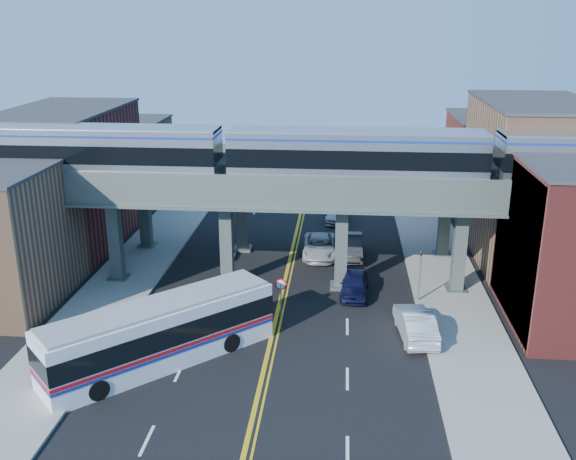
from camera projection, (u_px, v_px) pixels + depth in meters
name	position (u px, v px, depth m)	size (l,w,h in m)	color
ground	(271.00, 339.00, 37.90)	(120.00, 120.00, 0.00)	black
sidewalk_west	(134.00, 269.00, 48.28)	(5.00, 70.00, 0.16)	gray
sidewalk_east	(444.00, 279.00, 46.38)	(5.00, 70.00, 0.16)	gray
building_west_b	(69.00, 178.00, 52.81)	(8.00, 14.00, 11.00)	maroon
building_west_c	(123.00, 162.00, 65.57)	(8.00, 10.00, 8.00)	#8C6648
building_east_b	(531.00, 181.00, 49.60)	(8.00, 14.00, 12.00)	#8C6648
building_east_c	(493.00, 164.00, 62.36)	(8.00, 10.00, 9.00)	maroon
mural_panel	(515.00, 248.00, 38.98)	(0.10, 9.50, 9.50)	teal
elevated_viaduct_near	(283.00, 198.00, 43.42)	(52.00, 3.60, 7.40)	#46514D
elevated_viaduct_far	(292.00, 174.00, 50.03)	(52.00, 3.60, 7.40)	#46514D
transit_train	(356.00, 156.00, 42.08)	(51.90, 3.26, 3.80)	black
stop_sign	(281.00, 291.00, 40.16)	(0.76, 0.09, 2.63)	slate
traffic_signal	(420.00, 270.00, 42.09)	(0.15, 0.18, 4.10)	slate
transit_bus	(160.00, 334.00, 34.83)	(11.54, 11.13, 3.38)	white
car_lane_a	(354.00, 284.00, 43.74)	(1.86, 4.64, 1.58)	black
car_lane_b	(350.00, 246.00, 50.70)	(1.83, 5.23, 1.72)	#2E2E30
car_lane_c	(320.00, 246.00, 50.92)	(2.59, 5.61, 1.56)	silver
car_lane_d	(337.00, 213.00, 59.83)	(2.06, 5.08, 1.47)	silver
car_parked_curb	(415.00, 323.00, 37.95)	(1.83, 5.26, 1.73)	silver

